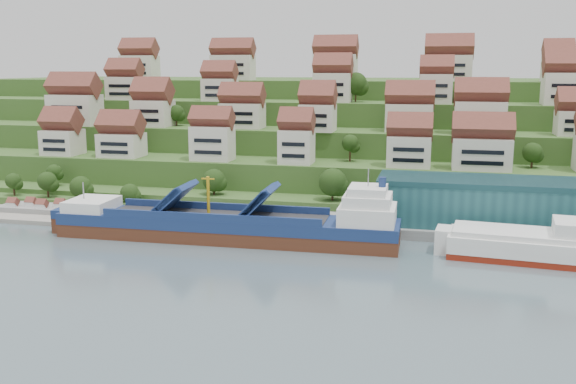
# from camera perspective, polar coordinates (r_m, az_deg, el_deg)

# --- Properties ---
(ground) EXTENTS (300.00, 300.00, 0.00)m
(ground) POSITION_cam_1_polar(r_m,az_deg,el_deg) (132.72, -2.19, -4.49)
(ground) COLOR slate
(ground) RESTS_ON ground
(quay) EXTENTS (180.00, 14.00, 2.20)m
(quay) POSITION_cam_1_polar(r_m,az_deg,el_deg) (143.17, 7.17, -2.95)
(quay) COLOR gray
(quay) RESTS_ON ground
(pebble_beach) EXTENTS (45.00, 20.00, 1.00)m
(pebble_beach) POSITION_cam_1_polar(r_m,az_deg,el_deg) (167.31, -20.58, -1.75)
(pebble_beach) COLOR gray
(pebble_beach) RESTS_ON ground
(hillside) EXTENTS (260.00, 128.00, 31.00)m
(hillside) POSITION_cam_1_polar(r_m,az_deg,el_deg) (230.67, 4.63, 4.86)
(hillside) COLOR #2D4C1E
(hillside) RESTS_ON ground
(hillside_village) EXTENTS (160.80, 62.19, 28.47)m
(hillside_village) POSITION_cam_1_polar(r_m,az_deg,el_deg) (187.34, 2.82, 7.64)
(hillside_village) COLOR silver
(hillside_village) RESTS_ON ground
(hillside_trees) EXTENTS (133.54, 62.16, 31.44)m
(hillside_trees) POSITION_cam_1_polar(r_m,az_deg,el_deg) (174.39, -1.92, 4.72)
(hillside_trees) COLOR #244115
(hillside_trees) RESTS_ON ground
(warehouse) EXTENTS (60.00, 15.00, 10.00)m
(warehouse) POSITION_cam_1_polar(r_m,az_deg,el_deg) (144.21, 20.06, -0.96)
(warehouse) COLOR #21565B
(warehouse) RESTS_ON quay
(flagpole) EXTENTS (1.28, 0.16, 8.00)m
(flagpole) POSITION_cam_1_polar(r_m,az_deg,el_deg) (137.22, 6.22, -1.07)
(flagpole) COLOR gray
(flagpole) RESTS_ON quay
(beach_huts) EXTENTS (14.40, 3.70, 2.20)m
(beach_huts) POSITION_cam_1_polar(r_m,az_deg,el_deg) (167.09, -21.43, -1.26)
(beach_huts) COLOR white
(beach_huts) RESTS_ON pebble_beach
(cargo_ship) EXTENTS (71.81, 12.50, 15.80)m
(cargo_ship) POSITION_cam_1_polar(r_m,az_deg,el_deg) (133.79, -4.74, -3.04)
(cargo_ship) COLOR #532A19
(cargo_ship) RESTS_ON ground
(second_ship) EXTENTS (31.03, 14.00, 8.73)m
(second_ship) POSITION_cam_1_polar(r_m,az_deg,el_deg) (128.87, 21.11, -4.52)
(second_ship) COLOR maroon
(second_ship) RESTS_ON ground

